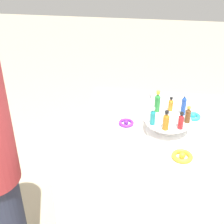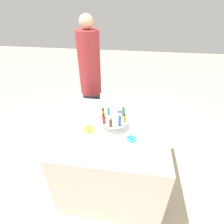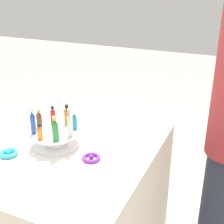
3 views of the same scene
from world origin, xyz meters
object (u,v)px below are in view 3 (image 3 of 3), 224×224
object	(u,v)px
bottle_green	(55,130)
ribbon_bow_gold	(66,124)
ribbon_bow_purple	(91,158)
bottle_teal	(74,121)
bottle_red	(53,115)
ribbon_bow_teal	(9,153)
bottle_blue	(33,122)
bottle_amber	(67,115)
display_stand	(55,138)
bottle_brown	(39,119)
bottle_orange	(40,132)
bottle_clear	(70,124)

from	to	relation	value
bottle_green	ribbon_bow_gold	xyz separation A→B (m)	(0.14, -0.31, -0.13)
ribbon_bow_gold	ribbon_bow_purple	distance (m)	0.42
bottle_teal	bottle_red	size ratio (longest dim) A/B	1.05
ribbon_bow_gold	ribbon_bow_teal	distance (m)	0.42
bottle_green	bottle_red	distance (m)	0.21
bottle_blue	ribbon_bow_purple	bearing A→B (deg)	-176.95
ribbon_bow_teal	ribbon_bow_purple	world-z (taller)	ribbon_bow_teal
bottle_amber	bottle_teal	bearing A→B (deg)	150.03
bottle_blue	ribbon_bow_teal	distance (m)	0.19
ribbon_bow_purple	display_stand	bearing A→B (deg)	-11.21
bottle_brown	bottle_orange	bearing A→B (deg)	127.53
bottle_brown	ribbon_bow_purple	bearing A→B (deg)	169.93
bottle_amber	ribbon_bow_gold	xyz separation A→B (m)	(0.09, -0.12, -0.12)
bottle_orange	bottle_green	world-z (taller)	bottle_green
bottle_blue	bottle_orange	size ratio (longest dim) A/B	1.62
bottle_clear	bottle_teal	bearing A→B (deg)	-74.97
ribbon_bow_teal	bottle_green	bearing A→B (deg)	-156.21
ribbon_bow_gold	ribbon_bow_teal	bearing A→B (deg)	78.79
display_stand	bottle_red	xyz separation A→B (m)	(0.06, -0.08, 0.08)
bottle_blue	bottle_orange	world-z (taller)	bottle_blue
bottle_green	ribbon_bow_teal	bearing A→B (deg)	23.79
bottle_orange	ribbon_bow_gold	bearing A→B (deg)	-79.09
bottle_clear	ribbon_bow_purple	distance (m)	0.20
ribbon_bow_gold	bottle_green	bearing A→B (deg)	114.44
bottle_blue	ribbon_bow_gold	distance (m)	0.32
bottle_blue	bottle_teal	size ratio (longest dim) A/B	1.35
bottle_teal	bottle_red	xyz separation A→B (m)	(0.15, -0.02, -0.00)
bottle_green	ribbon_bow_purple	distance (m)	0.22
bottle_teal	bottle_green	bearing A→B (deg)	82.53
bottle_green	ribbon_bow_purple	world-z (taller)	bottle_green
bottle_orange	ribbon_bow_purple	bearing A→B (deg)	-167.13
bottle_amber	ribbon_bow_gold	world-z (taller)	bottle_amber
bottle_clear	ribbon_bow_gold	bearing A→B (deg)	-53.09
display_stand	ribbon_bow_gold	distance (m)	0.24
ribbon_bow_gold	bottle_teal	bearing A→B (deg)	134.38
bottle_clear	bottle_teal	xyz separation A→B (m)	(0.02, -0.08, -0.02)
bottle_brown	ribbon_bow_gold	size ratio (longest dim) A/B	0.92
display_stand	bottle_clear	xyz separation A→B (m)	(-0.10, 0.01, 0.11)
ribbon_bow_teal	ribbon_bow_purple	xyz separation A→B (m)	(-0.40, -0.13, -0.00)
bottle_green	ribbon_bow_gold	size ratio (longest dim) A/B	1.21
bottle_orange	bottle_green	bearing A→B (deg)	-164.97
bottle_blue	ribbon_bow_teal	world-z (taller)	bottle_blue
bottle_green	ribbon_bow_purple	size ratio (longest dim) A/B	1.41
ribbon_bow_gold	ribbon_bow_purple	size ratio (longest dim) A/B	1.17
bottle_green	bottle_teal	bearing A→B (deg)	-97.47
bottle_brown	ribbon_bow_gold	world-z (taller)	bottle_brown
bottle_amber	ribbon_bow_purple	world-z (taller)	bottle_amber
bottle_teal	bottle_amber	world-z (taller)	bottle_amber
bottle_clear	bottle_amber	size ratio (longest dim) A/B	1.32
bottle_amber	bottle_brown	distance (m)	0.15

